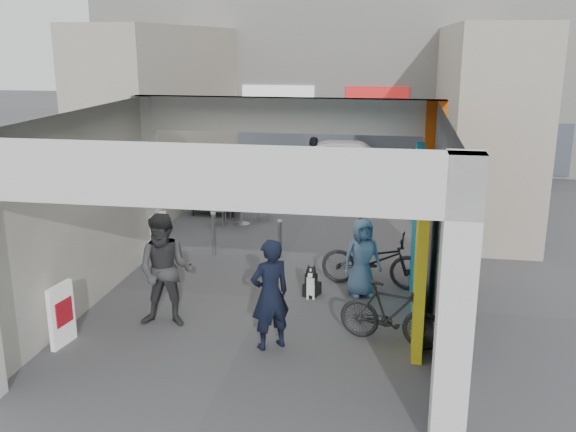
% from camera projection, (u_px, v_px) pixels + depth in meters
% --- Properties ---
extents(ground, '(90.00, 90.00, 0.00)m').
position_uv_depth(ground, '(266.00, 298.00, 11.89)').
color(ground, '#4E4E52').
rests_on(ground, ground).
extents(arcade_canopy, '(6.40, 6.45, 6.40)m').
position_uv_depth(arcade_canopy, '(287.00, 188.00, 10.41)').
color(arcade_canopy, silver).
rests_on(arcade_canopy, ground).
extents(far_building, '(18.00, 4.08, 8.00)m').
position_uv_depth(far_building, '(340.00, 57.00, 24.12)').
color(far_building, white).
rests_on(far_building, ground).
extents(plaza_bldg_left, '(2.00, 9.00, 5.00)m').
position_uv_depth(plaza_bldg_left, '(168.00, 113.00, 19.08)').
color(plaza_bldg_left, '#B3A694').
rests_on(plaza_bldg_left, ground).
extents(plaza_bldg_right, '(2.00, 9.00, 5.00)m').
position_uv_depth(plaza_bldg_right, '(480.00, 120.00, 17.61)').
color(plaza_bldg_right, '#B3A694').
rests_on(plaza_bldg_right, ground).
extents(bollard_left, '(0.09, 0.09, 0.95)m').
position_uv_depth(bollard_left, '(214.00, 234.00, 14.17)').
color(bollard_left, gray).
rests_on(bollard_left, ground).
extents(bollard_center, '(0.09, 0.09, 0.84)m').
position_uv_depth(bollard_center, '(280.00, 240.00, 13.95)').
color(bollard_center, gray).
rests_on(bollard_center, ground).
extents(bollard_right, '(0.09, 0.09, 0.95)m').
position_uv_depth(bollard_right, '(360.00, 237.00, 13.96)').
color(bollard_right, gray).
rests_on(bollard_right, ground).
extents(advert_board_near, '(0.17, 0.56, 1.00)m').
position_uv_depth(advert_board_near, '(62.00, 315.00, 9.95)').
color(advert_board_near, white).
rests_on(advert_board_near, ground).
extents(advert_board_far, '(0.18, 0.56, 1.00)m').
position_uv_depth(advert_board_far, '(159.00, 236.00, 13.94)').
color(advert_board_far, white).
rests_on(advert_board_far, ground).
extents(cafe_set, '(1.37, 1.11, 0.83)m').
position_uv_depth(cafe_set, '(240.00, 210.00, 16.82)').
color(cafe_set, '#AEADB2').
rests_on(cafe_set, ground).
extents(produce_stand, '(1.33, 0.72, 0.88)m').
position_uv_depth(produce_stand, '(216.00, 202.00, 17.51)').
color(produce_stand, black).
rests_on(produce_stand, ground).
extents(crate_stack, '(0.48, 0.39, 0.56)m').
position_uv_depth(crate_stack, '(339.00, 192.00, 18.90)').
color(crate_stack, '#1C5919').
rests_on(crate_stack, ground).
extents(border_collie, '(0.24, 0.47, 0.65)m').
position_uv_depth(border_collie, '(311.00, 284.00, 11.88)').
color(border_collie, black).
rests_on(border_collie, ground).
extents(man_with_dog, '(0.77, 0.72, 1.76)m').
position_uv_depth(man_with_dog, '(270.00, 295.00, 9.76)').
color(man_with_dog, black).
rests_on(man_with_dog, ground).
extents(man_back_turned, '(0.99, 0.80, 1.92)m').
position_uv_depth(man_back_turned, '(165.00, 271.00, 10.53)').
color(man_back_turned, '#363638').
rests_on(man_back_turned, ground).
extents(man_elderly, '(0.85, 0.73, 1.48)m').
position_uv_depth(man_elderly, '(362.00, 258.00, 11.84)').
color(man_elderly, '#567BA8').
rests_on(man_elderly, ground).
extents(man_crates, '(1.16, 0.67, 1.86)m').
position_uv_depth(man_crates, '(314.00, 168.00, 19.09)').
color(man_crates, black).
rests_on(man_crates, ground).
extents(bicycle_front, '(2.08, 0.91, 1.06)m').
position_uv_depth(bicycle_front, '(373.00, 260.00, 12.34)').
color(bicycle_front, black).
rests_on(bicycle_front, ground).
extents(bicycle_rear, '(1.74, 0.91, 1.00)m').
position_uv_depth(bicycle_rear, '(391.00, 314.00, 9.99)').
color(bicycle_rear, black).
rests_on(bicycle_rear, ground).
extents(white_van, '(4.35, 1.90, 1.46)m').
position_uv_depth(white_van, '(353.00, 160.00, 21.47)').
color(white_van, white).
rests_on(white_van, ground).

